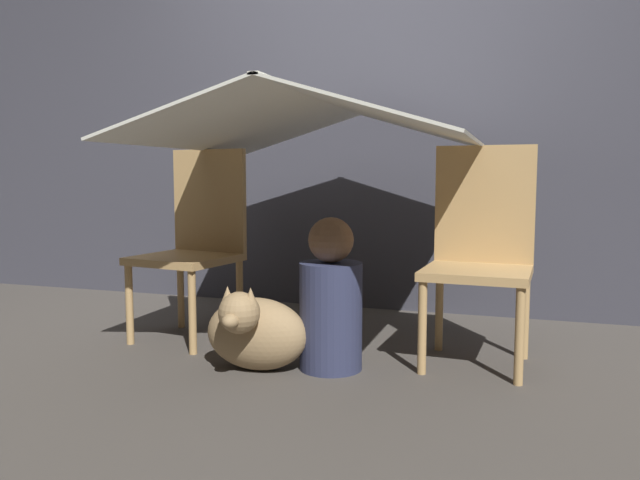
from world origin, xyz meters
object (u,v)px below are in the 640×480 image
(person_front, at_px, (331,303))
(chair_right, at_px, (480,248))
(chair_left, at_px, (196,238))
(dog, at_px, (254,331))

(person_front, bearing_deg, chair_right, 28.51)
(chair_left, relative_size, dog, 2.14)
(chair_left, distance_m, dog, 0.75)
(chair_right, relative_size, person_front, 1.48)
(dog, bearing_deg, chair_right, 26.99)
(chair_right, height_order, person_front, chair_right)
(person_front, bearing_deg, dog, -156.16)
(chair_left, xyz_separation_m, chair_right, (1.38, 0.00, 0.00))
(chair_left, distance_m, person_front, 0.89)
(chair_right, bearing_deg, person_front, -148.37)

